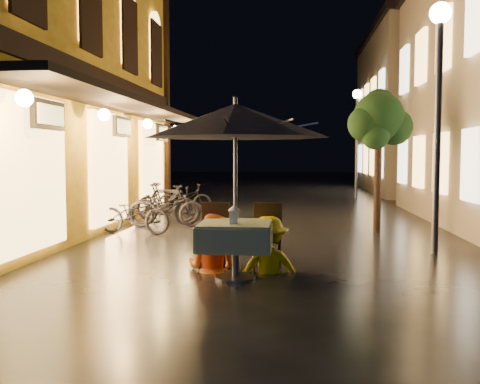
# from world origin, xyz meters

# --- Properties ---
(ground) EXTENTS (90.00, 90.00, 0.00)m
(ground) POSITION_xyz_m (0.00, 0.00, 0.00)
(ground) COLOR black
(ground) RESTS_ON ground
(west_building) EXTENTS (5.90, 11.40, 7.40)m
(west_building) POSITION_xyz_m (-5.72, 4.00, 3.71)
(west_building) COLOR #C58D19
(west_building) RESTS_ON ground
(east_building_far) EXTENTS (7.30, 10.30, 7.30)m
(east_building_far) POSITION_xyz_m (7.49, 18.00, 3.66)
(east_building_far) COLOR #A39B84
(east_building_far) RESTS_ON ground
(street_tree) EXTENTS (1.43, 1.20, 3.15)m
(street_tree) POSITION_xyz_m (2.41, 4.51, 2.42)
(street_tree) COLOR black
(street_tree) RESTS_ON ground
(streetlamp_near) EXTENTS (0.36, 0.36, 4.23)m
(streetlamp_near) POSITION_xyz_m (3.00, 2.00, 2.92)
(streetlamp_near) COLOR #59595E
(streetlamp_near) RESTS_ON ground
(streetlamp_far) EXTENTS (0.36, 0.36, 4.23)m
(streetlamp_far) POSITION_xyz_m (3.00, 14.00, 2.92)
(streetlamp_far) COLOR #59595E
(streetlamp_far) RESTS_ON ground
(cafe_table) EXTENTS (0.99, 0.99, 0.78)m
(cafe_table) POSITION_xyz_m (-0.19, -0.22, 0.59)
(cafe_table) COLOR #59595E
(cafe_table) RESTS_ON ground
(patio_umbrella) EXTENTS (2.52, 2.52, 2.46)m
(patio_umbrella) POSITION_xyz_m (-0.19, -0.22, 2.15)
(patio_umbrella) COLOR #59595E
(patio_umbrella) RESTS_ON ground
(cafe_chair_left) EXTENTS (0.42, 0.42, 0.97)m
(cafe_chair_left) POSITION_xyz_m (-0.59, 0.52, 0.54)
(cafe_chair_left) COLOR black
(cafe_chair_left) RESTS_ON ground
(cafe_chair_right) EXTENTS (0.42, 0.42, 0.97)m
(cafe_chair_right) POSITION_xyz_m (0.21, 0.52, 0.54)
(cafe_chair_right) COLOR black
(cafe_chair_right) RESTS_ON ground
(table_lantern) EXTENTS (0.16, 0.16, 0.25)m
(table_lantern) POSITION_xyz_m (-0.19, -0.40, 0.92)
(table_lantern) COLOR white
(table_lantern) RESTS_ON cafe_table
(person_orange) EXTENTS (0.93, 0.82, 1.63)m
(person_orange) POSITION_xyz_m (-0.60, 0.32, 0.81)
(person_orange) COLOR orange
(person_orange) RESTS_ON ground
(person_yellow) EXTENTS (1.11, 0.77, 1.57)m
(person_yellow) POSITION_xyz_m (0.23, 0.28, 0.79)
(person_yellow) COLOR #FADD00
(person_yellow) RESTS_ON ground
(bicycle_0) EXTENTS (1.73, 0.87, 0.87)m
(bicycle_0) POSITION_xyz_m (-2.81, 3.70, 0.43)
(bicycle_0) COLOR black
(bicycle_0) RESTS_ON ground
(bicycle_1) EXTENTS (1.72, 0.72, 1.00)m
(bicycle_1) POSITION_xyz_m (-2.48, 5.10, 0.50)
(bicycle_1) COLOR black
(bicycle_1) RESTS_ON ground
(bicycle_2) EXTENTS (1.88, 0.90, 0.95)m
(bicycle_2) POSITION_xyz_m (-2.38, 4.83, 0.47)
(bicycle_2) COLOR black
(bicycle_2) RESTS_ON ground
(bicycle_3) EXTENTS (1.70, 0.80, 0.99)m
(bicycle_3) POSITION_xyz_m (-2.66, 5.88, 0.49)
(bicycle_3) COLOR black
(bicycle_3) RESTS_ON ground
(bicycle_4) EXTENTS (1.67, 1.03, 0.83)m
(bicycle_4) POSITION_xyz_m (-2.63, 8.08, 0.41)
(bicycle_4) COLOR black
(bicycle_4) RESTS_ON ground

